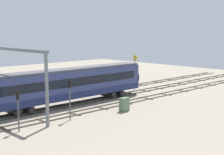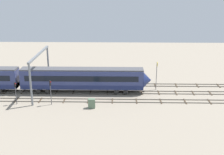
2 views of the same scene
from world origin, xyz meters
TOP-DOWN VIEW (x-y plane):
  - ground_plane at (0.00, 0.00)m, footprint 101.13×101.13m
  - track_near_foreground at (-0.00, -4.40)m, footprint 85.13×2.40m
  - track_with_train at (-0.00, 0.00)m, footprint 85.13×2.40m
  - track_middle at (-0.00, 4.40)m, footprint 85.13×2.40m
  - train at (-13.36, 0.00)m, footprint 50.40×3.24m
  - overhead_gantry at (-9.75, -0.04)m, footprint 0.40×13.93m
  - speed_sign_mid_trackside at (13.29, 1.89)m, footprint 0.14×0.94m
  - signal_light_trackside_approach at (-6.44, -6.21)m, footprint 0.31×0.32m
  - signal_light_trackside_departure at (-12.74, -6.15)m, footprint 0.31×0.32m
  - relay_cabinet at (0.94, -7.54)m, footprint 1.22×0.72m

SIDE VIEW (x-z plane):
  - ground_plane at x=0.00m, z-range 0.00..0.00m
  - track_with_train at x=0.00m, z-range -0.02..0.14m
  - track_near_foreground at x=0.00m, z-range -0.01..0.15m
  - track_middle at x=0.00m, z-range -0.01..0.15m
  - relay_cabinet at x=0.94m, z-range 0.00..1.71m
  - train at x=-13.36m, z-range 0.26..5.06m
  - signal_light_trackside_departure at x=-12.74m, z-range 0.66..4.82m
  - signal_light_trackside_approach at x=-6.44m, z-range 0.70..5.26m
  - speed_sign_mid_trackside at x=13.29m, z-range 0.84..6.69m
  - overhead_gantry at x=-9.75m, z-range 1.81..9.82m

